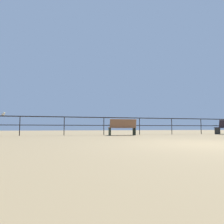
{
  "coord_description": "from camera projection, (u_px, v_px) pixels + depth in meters",
  "views": [
    {
      "loc": [
        -3.9,
        -4.08,
        0.41
      ],
      "look_at": [
        -0.78,
        6.86,
        1.33
      ],
      "focal_mm": 31.85,
      "sensor_mm": 36.0,
      "label": 1
    }
  ],
  "objects": [
    {
      "name": "seagull_on_rail",
      "position": [
        3.0,
        114.0,
        10.29
      ],
      "size": [
        0.27,
        0.35,
        0.18
      ],
      "color": "silver",
      "rests_on": "pier_railing"
    },
    {
      "name": "ground_plane",
      "position": [
        218.0,
        145.0,
        4.94
      ],
      "size": [
        60.0,
        60.0,
        0.0
      ],
      "primitive_type": "plane",
      "color": "#957C54"
    },
    {
      "name": "bench_near_left",
      "position": [
        123.0,
        126.0,
        11.18
      ],
      "size": [
        1.54,
        0.64,
        0.91
      ],
      "color": "brown",
      "rests_on": "ground_plane"
    },
    {
      "name": "pier_railing",
      "position": [
        122.0,
        122.0,
        12.06
      ],
      "size": [
        25.17,
        0.05,
        1.05
      ],
      "color": "black",
      "rests_on": "ground_plane"
    }
  ]
}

